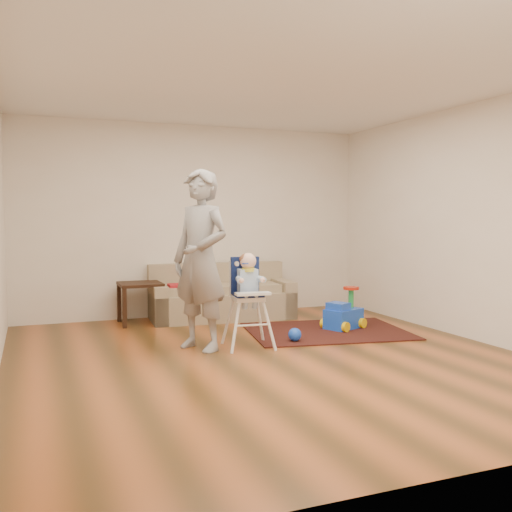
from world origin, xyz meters
name	(u,v)px	position (x,y,z in m)	size (l,w,h in m)	color
ground	(271,359)	(0.00, 0.00, 0.00)	(5.50, 5.50, 0.00)	#4A2F13
room_envelope	(252,173)	(0.00, 0.53, 1.88)	(5.04, 5.52, 2.72)	silver
sofa	(222,292)	(0.24, 2.30, 0.38)	(1.99, 0.93, 0.75)	#9C8A6D
side_table	(140,303)	(-0.87, 2.35, 0.27)	(0.54, 0.54, 0.54)	black
area_rug	(327,331)	(1.16, 0.96, 0.01)	(1.90, 1.42, 0.02)	black
ride_on_toy	(344,308)	(1.43, 1.02, 0.27)	(0.47, 0.33, 0.51)	blue
toy_ball	(295,335)	(0.53, 0.57, 0.09)	(0.15, 0.15, 0.15)	blue
high_chair	(248,302)	(-0.03, 0.55, 0.50)	(0.53, 0.53, 1.03)	white
adult	(201,260)	(-0.53, 0.64, 0.96)	(0.70, 0.46, 1.91)	gray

